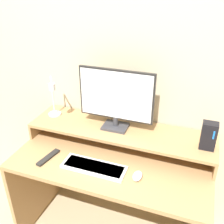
# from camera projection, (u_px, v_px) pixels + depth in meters

# --- Properties ---
(wall_back) EXTENTS (6.00, 0.05, 2.50)m
(wall_back) POSITION_uv_depth(u_px,v_px,m) (131.00, 72.00, 1.90)
(wall_back) COLOR beige
(wall_back) RESTS_ON ground_plane
(desk) EXTENTS (1.35, 0.70, 0.75)m
(desk) POSITION_uv_depth(u_px,v_px,m) (112.00, 180.00, 1.92)
(desk) COLOR #A87F51
(desk) RESTS_ON ground_plane
(monitor_shelf) EXTENTS (1.35, 0.36, 0.13)m
(monitor_shelf) POSITION_uv_depth(u_px,v_px,m) (120.00, 131.00, 1.91)
(monitor_shelf) COLOR #A87F51
(monitor_shelf) RESTS_ON desk
(monitor) EXTENTS (0.54, 0.15, 0.44)m
(monitor) POSITION_uv_depth(u_px,v_px,m) (116.00, 98.00, 1.81)
(monitor) COLOR #38383D
(monitor) RESTS_ON monitor_shelf
(desk_lamp) EXTENTS (0.15, 0.19, 0.33)m
(desk_lamp) POSITION_uv_depth(u_px,v_px,m) (53.00, 100.00, 1.97)
(desk_lamp) COLOR silver
(desk_lamp) RESTS_ON monitor_shelf
(router_dock) EXTENTS (0.10, 0.07, 0.19)m
(router_dock) POSITION_uv_depth(u_px,v_px,m) (209.00, 136.00, 1.65)
(router_dock) COLOR black
(router_dock) RESTS_ON monitor_shelf
(keyboard) EXTENTS (0.43, 0.15, 0.02)m
(keyboard) POSITION_uv_depth(u_px,v_px,m) (94.00, 167.00, 1.71)
(keyboard) COLOR white
(keyboard) RESTS_ON desk
(mouse) EXTENTS (0.06, 0.10, 0.03)m
(mouse) POSITION_uv_depth(u_px,v_px,m) (137.00, 176.00, 1.63)
(mouse) COLOR white
(mouse) RESTS_ON desk
(remote_control) EXTENTS (0.08, 0.20, 0.02)m
(remote_control) POSITION_uv_depth(u_px,v_px,m) (48.00, 157.00, 1.81)
(remote_control) COLOR black
(remote_control) RESTS_ON desk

